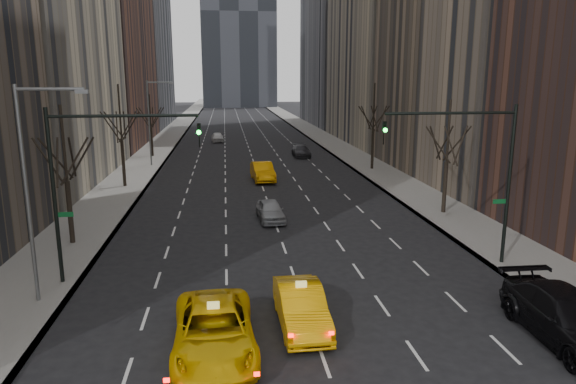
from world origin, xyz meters
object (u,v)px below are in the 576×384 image
object	(u,v)px
silver_sedan_ahead	(270,210)
parked_suv_black	(568,318)
taxi_sedan	(301,306)
taxi_suv	(214,331)

from	to	relation	value
silver_sedan_ahead	parked_suv_black	world-z (taller)	parked_suv_black
taxi_sedan	parked_suv_black	xyz separation A→B (m)	(9.40, -2.33, 0.11)
silver_sedan_ahead	parked_suv_black	distance (m)	19.78
taxi_sedan	silver_sedan_ahead	distance (m)	15.16
silver_sedan_ahead	parked_suv_black	bearing A→B (deg)	-66.24
taxi_suv	parked_suv_black	world-z (taller)	parked_suv_black
silver_sedan_ahead	parked_suv_black	size ratio (longest dim) A/B	0.65
taxi_suv	taxi_sedan	bearing A→B (deg)	24.80
taxi_suv	parked_suv_black	distance (m)	12.69
taxi_suv	parked_suv_black	xyz separation A→B (m)	(12.67, -0.68, 0.06)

